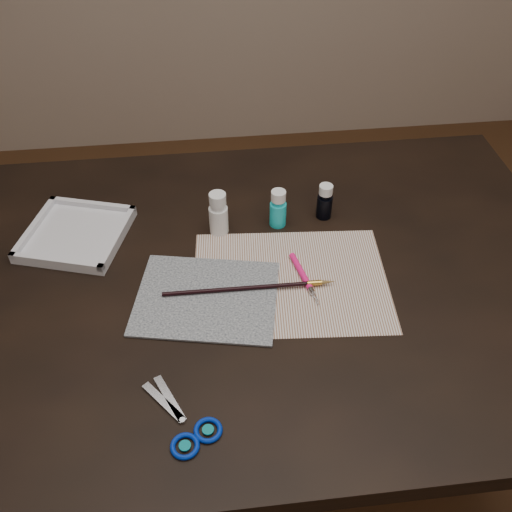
{
  "coord_description": "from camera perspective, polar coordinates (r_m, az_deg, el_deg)",
  "views": [
    {
      "loc": [
        -0.09,
        -0.78,
        1.54
      ],
      "look_at": [
        0.0,
        0.0,
        0.8
      ],
      "focal_mm": 40.0,
      "sensor_mm": 36.0,
      "label": 1
    }
  ],
  "objects": [
    {
      "name": "ground",
      "position": [
        1.74,
        0.0,
        -19.96
      ],
      "size": [
        3.5,
        3.5,
        0.02
      ],
      "primitive_type": "cube",
      "color": "#422614",
      "rests_on": "ground"
    },
    {
      "name": "paper",
      "position": [
        1.1,
        3.47,
        -2.47
      ],
      "size": [
        0.39,
        0.31,
        0.0
      ],
      "primitive_type": "cube",
      "rotation": [
        0.0,
        0.0,
        -0.08
      ],
      "color": "silver",
      "rests_on": "table"
    },
    {
      "name": "palette_tray",
      "position": [
        1.24,
        -17.56,
        2.16
      ],
      "size": [
        0.24,
        0.24,
        0.02
      ],
      "primitive_type": "cube",
      "rotation": [
        0.0,
        0.0,
        -0.3
      ],
      "color": "silver",
      "rests_on": "table"
    },
    {
      "name": "paint_bottle_white",
      "position": [
        1.18,
        -3.79,
        4.3
      ],
      "size": [
        0.05,
        0.05,
        0.1
      ],
      "primitive_type": "cylinder",
      "rotation": [
        0.0,
        0.0,
        0.18
      ],
      "color": "white",
      "rests_on": "table"
    },
    {
      "name": "craft_knife",
      "position": [
        1.1,
        4.96,
        -2.34
      ],
      "size": [
        0.04,
        0.14,
        0.01
      ],
      "primitive_type": null,
      "rotation": [
        0.0,
        0.0,
        -1.37
      ],
      "color": "#FF197A",
      "rests_on": "paper"
    },
    {
      "name": "paintbrush",
      "position": [
        1.07,
        -0.61,
        -3.19
      ],
      "size": [
        0.33,
        0.01,
        0.01
      ],
      "primitive_type": null,
      "rotation": [
        0.0,
        0.0,
        -0.01
      ],
      "color": "black",
      "rests_on": "canvas"
    },
    {
      "name": "paint_bottle_cyan",
      "position": [
        1.2,
        2.22,
        4.8
      ],
      "size": [
        0.04,
        0.04,
        0.09
      ],
      "primitive_type": "cylinder",
      "rotation": [
        0.0,
        0.0,
        0.26
      ],
      "color": "#18C4CF",
      "rests_on": "table"
    },
    {
      "name": "paint_bottle_navy",
      "position": [
        1.23,
        6.89,
        5.46
      ],
      "size": [
        0.03,
        0.03,
        0.08
      ],
      "primitive_type": "cylinder",
      "rotation": [
        0.0,
        0.0,
        0.03
      ],
      "color": "black",
      "rests_on": "table"
    },
    {
      "name": "scissors",
      "position": [
        0.92,
        -8.24,
        -15.53
      ],
      "size": [
        0.18,
        0.19,
        0.01
      ],
      "primitive_type": null,
      "rotation": [
        0.0,
        0.0,
        2.25
      ],
      "color": "silver",
      "rests_on": "table"
    },
    {
      "name": "canvas",
      "position": [
        1.07,
        -4.98,
        -4.17
      ],
      "size": [
        0.3,
        0.26,
        0.0
      ],
      "primitive_type": "cube",
      "rotation": [
        0.0,
        0.0,
        -0.2
      ],
      "color": "black",
      "rests_on": "paper"
    },
    {
      "name": "table",
      "position": [
        1.4,
        0.0,
        -12.8
      ],
      "size": [
        1.3,
        0.9,
        0.75
      ],
      "primitive_type": "cube",
      "color": "black",
      "rests_on": "ground"
    }
  ]
}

